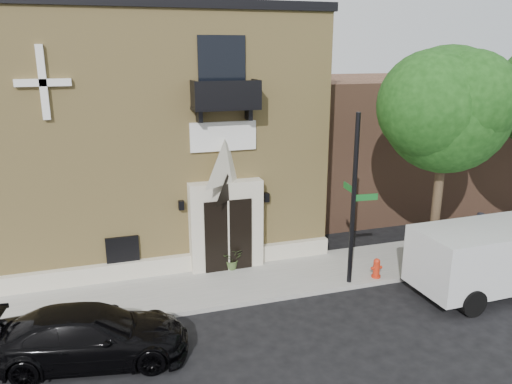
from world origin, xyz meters
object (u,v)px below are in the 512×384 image
street_sign (354,200)px  fire_hydrant (376,268)px  black_sedan (90,335)px  dumpster (471,244)px  pedestrian_near (477,234)px  cargo_van (502,255)px

street_sign → fire_hydrant: (1.03, 0.01, -2.55)m
street_sign → black_sedan: bearing=-162.9°
black_sedan → dumpster: bearing=-72.8°
fire_hydrant → pedestrian_near: bearing=6.8°
cargo_van → street_sign: size_ratio=0.99×
cargo_van → fire_hydrant: size_ratio=8.17×
fire_hydrant → pedestrian_near: (4.62, 0.55, 0.52)m
black_sedan → street_sign: (8.36, 1.79, 2.32)m
fire_hydrant → pedestrian_near: size_ratio=0.40×
black_sedan → pedestrian_near: (14.01, 2.34, 0.30)m
cargo_van → pedestrian_near: size_ratio=3.29×
black_sedan → street_sign: street_sign is taller
black_sedan → cargo_van: (12.90, -0.04, 0.56)m
cargo_van → black_sedan: bearing=178.5°
cargo_van → dumpster: cargo_van is taller
black_sedan → dumpster: (13.44, 1.95, 0.10)m
pedestrian_near → fire_hydrant: bearing=-8.2°
cargo_van → fire_hydrant: (-3.51, 1.83, -0.79)m
street_sign → dumpster: 5.55m
black_sedan → fire_hydrant: (9.39, 1.79, -0.23)m
black_sedan → fire_hydrant: size_ratio=7.10×
black_sedan → street_sign: 8.85m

